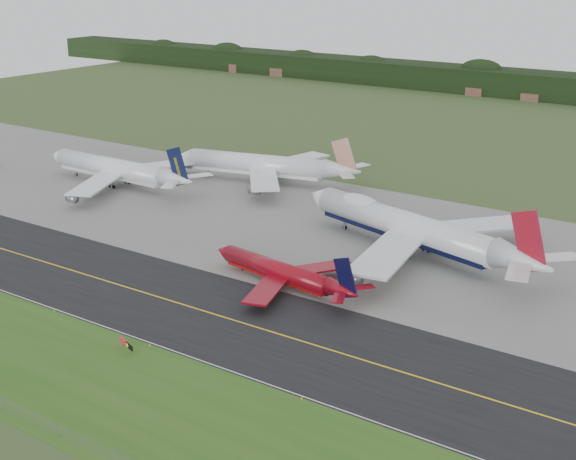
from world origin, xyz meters
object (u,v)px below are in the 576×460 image
Objects in this scene: jet_navy_gold at (118,170)px; taxiway_sign at (126,344)px; jet_ba_747 at (412,228)px; jet_star_tail at (266,166)px; jet_red_737 at (284,273)px.

jet_navy_gold reaches higher than taxiway_sign.
jet_navy_gold is 106.65m from taxiway_sign.
jet_star_tail is at bearing 154.02° from jet_ba_747.
jet_navy_gold is at bearing 157.21° from jet_red_737.
jet_red_737 is at bearing 80.81° from taxiway_sign.
jet_red_737 is 90.46m from jet_navy_gold.
jet_ba_747 is 15.23× the size of taxiway_sign.
jet_navy_gold is at bearing -140.64° from jet_star_tail.
jet_ba_747 reaches higher than jet_star_tail.
taxiway_sign is (-6.23, -38.51, -1.76)m from jet_red_737.
jet_navy_gold is at bearing 136.37° from taxiway_sign.
jet_star_tail is (-49.79, 62.58, 2.30)m from jet_red_737.
taxiway_sign is at bearing -43.63° from jet_navy_gold.
jet_red_737 is at bearing -22.79° from jet_navy_gold.
taxiway_sign is at bearing -105.10° from jet_ba_747.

